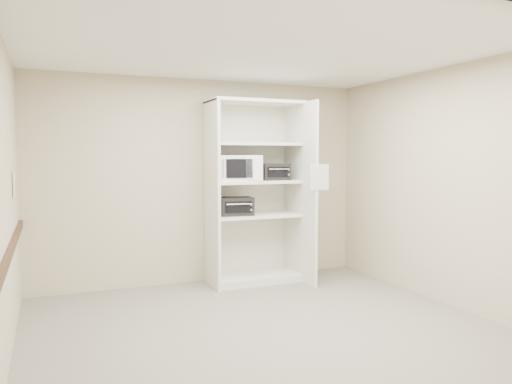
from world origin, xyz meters
name	(u,v)px	position (x,y,z in m)	size (l,w,h in m)	color
floor	(263,327)	(0.00, 0.00, 0.00)	(4.50, 4.00, 0.01)	slate
ceiling	(263,50)	(0.00, 0.00, 2.70)	(4.50, 4.00, 0.01)	white
wall_back	(203,182)	(0.00, 2.00, 1.35)	(4.50, 0.02, 2.70)	tan
wall_front	(395,213)	(0.00, -2.00, 1.35)	(4.50, 0.02, 2.70)	tan
wall_left	(4,199)	(-2.25, 0.00, 1.35)	(0.02, 4.00, 2.70)	tan
wall_right	(443,186)	(2.25, 0.00, 1.35)	(0.02, 4.00, 2.70)	tan
shelving_unit	(258,198)	(0.67, 1.70, 1.13)	(1.24, 0.92, 2.42)	beige
microwave	(238,168)	(0.37, 1.65, 1.54)	(0.55, 0.42, 0.33)	white
toaster_oven_upper	(274,172)	(0.88, 1.64, 1.48)	(0.38, 0.29, 0.22)	black
toaster_oven_lower	(236,206)	(0.33, 1.65, 1.04)	(0.42, 0.32, 0.24)	black
paper_sign	(320,177)	(1.26, 1.07, 1.43)	(0.25, 0.01, 0.32)	white
chair_rail	(9,254)	(-2.23, 0.00, 0.90)	(0.04, 3.98, 0.08)	#311B0D
wall_poster	(14,185)	(-2.24, 1.07, 1.41)	(0.01, 0.19, 0.26)	white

